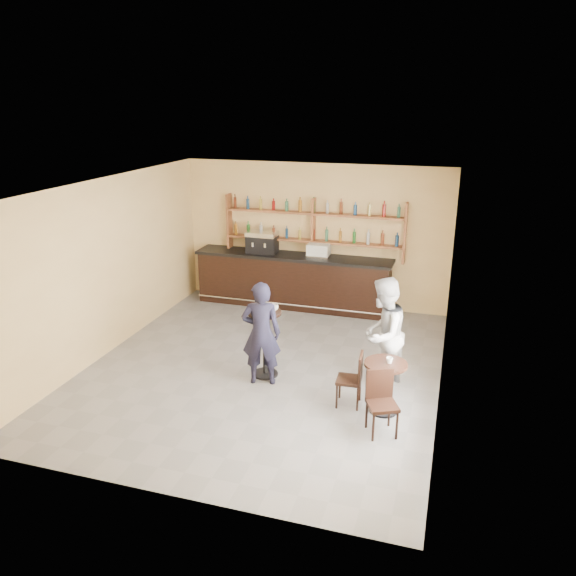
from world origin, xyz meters
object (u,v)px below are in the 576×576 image
(pastry_case, at_px, (319,250))
(cafe_table, at_px, (384,387))
(patron_second, at_px, (383,334))
(chair_south, at_px, (382,405))
(bar_counter, at_px, (293,281))
(pedestal_table, at_px, (265,344))
(espresso_machine, at_px, (262,242))
(chair_west, at_px, (349,379))
(man_main, at_px, (261,333))

(pastry_case, xyz_separation_m, cafe_table, (2.03, -3.99, -0.95))
(patron_second, bearing_deg, chair_south, 23.51)
(bar_counter, xyz_separation_m, pastry_case, (0.59, 0.00, 0.75))
(pedestal_table, xyz_separation_m, chair_south, (2.16, -1.21, -0.12))
(bar_counter, relative_size, pedestal_table, 3.82)
(cafe_table, relative_size, patron_second, 0.43)
(espresso_machine, distance_m, patron_second, 4.57)
(chair_south, bearing_deg, pedestal_table, 125.67)
(pastry_case, distance_m, chair_south, 5.12)
(bar_counter, relative_size, chair_west, 5.14)
(patron_second, bearing_deg, cafe_table, 26.77)
(man_main, xyz_separation_m, cafe_table, (2.08, -0.34, -0.47))
(cafe_table, distance_m, patron_second, 0.93)
(espresso_machine, relative_size, chair_south, 0.73)
(bar_counter, relative_size, cafe_table, 5.46)
(espresso_machine, xyz_separation_m, chair_south, (3.39, -4.59, -0.99))
(man_main, height_order, chair_west, man_main)
(patron_second, bearing_deg, espresso_machine, -120.99)
(espresso_machine, xyz_separation_m, cafe_table, (3.34, -3.99, -1.04))
(bar_counter, bearing_deg, man_main, -81.63)
(pastry_case, bearing_deg, pedestal_table, -95.67)
(bar_counter, height_order, patron_second, patron_second)
(bar_counter, relative_size, patron_second, 2.37)
(pastry_case, distance_m, patron_second, 3.77)
(pedestal_table, bearing_deg, espresso_machine, 110.00)
(chair_west, bearing_deg, pastry_case, -162.96)
(chair_west, bearing_deg, patron_second, 147.08)
(bar_counter, distance_m, espresso_machine, 1.11)
(espresso_machine, distance_m, cafe_table, 5.30)
(pastry_case, bearing_deg, chair_west, -73.79)
(man_main, bearing_deg, bar_counter, -95.84)
(bar_counter, distance_m, chair_west, 4.45)
(chair_west, bearing_deg, bar_counter, -155.88)
(bar_counter, bearing_deg, cafe_table, -56.79)
(pedestal_table, relative_size, chair_south, 1.27)
(pedestal_table, height_order, patron_second, patron_second)
(chair_south, bearing_deg, chair_west, 107.61)
(pastry_case, height_order, pedestal_table, pastry_case)
(pedestal_table, distance_m, man_main, 0.40)
(espresso_machine, relative_size, pedestal_table, 0.58)
(pedestal_table, relative_size, patron_second, 0.62)
(pedestal_table, distance_m, chair_south, 2.47)
(bar_counter, height_order, cafe_table, bar_counter)
(man_main, bearing_deg, cafe_table, 156.36)
(bar_counter, bearing_deg, pedestal_table, -81.49)
(cafe_table, bearing_deg, chair_west, 174.81)
(pastry_case, distance_m, chair_west, 4.31)
(pastry_case, distance_m, pedestal_table, 3.47)
(pedestal_table, bearing_deg, man_main, -83.48)
(man_main, height_order, chair_south, man_main)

